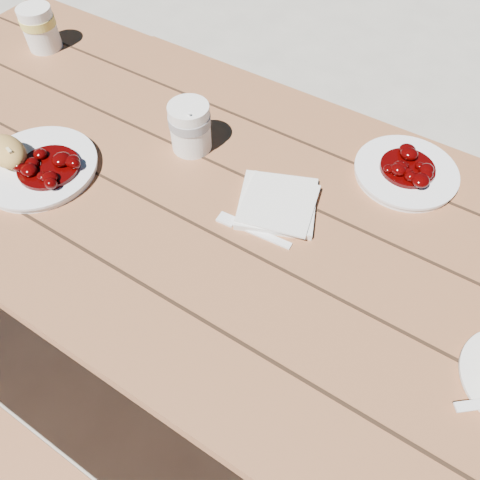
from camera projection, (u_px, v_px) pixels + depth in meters
The scene contains 11 objects.
ground at pixel (240, 357), 1.53m from camera, with size 60.00×60.00×0.00m, color #ABA79B.
picnic_table at pixel (240, 255), 1.06m from camera, with size 2.00×1.55×0.75m.
main_plate at pixel (39, 168), 0.99m from camera, with size 0.24×0.24×0.02m, color white.
goulash_stew at pixel (46, 162), 0.96m from camera, with size 0.13×0.13×0.04m, color #3D0202, non-canonical shape.
bread_roll at pixel (7, 152), 0.97m from camera, with size 0.10×0.07×0.05m, color tan.
coffee_cup at pixel (190, 127), 0.99m from camera, with size 0.09×0.09×0.11m, color white.
napkin_stack at pixel (277, 203), 0.93m from camera, with size 0.15×0.15×0.01m, color white.
fork_table at pixel (261, 234), 0.89m from camera, with size 0.03×0.16×0.01m, color white, non-canonical shape.
second_plate at pixel (406, 173), 0.98m from camera, with size 0.21×0.21×0.02m, color white.
second_stew at pixel (410, 162), 0.96m from camera, with size 0.11×0.11×0.04m, color #3D0202, non-canonical shape.
second_cup at pixel (40, 28), 1.23m from camera, with size 0.09×0.09×0.11m, color white.
Camera 1 is at (0.32, -0.51, 1.46)m, focal length 35.00 mm.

